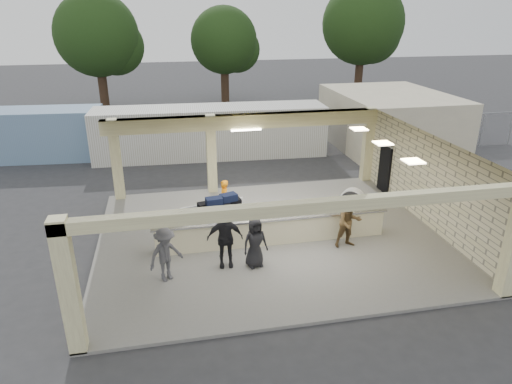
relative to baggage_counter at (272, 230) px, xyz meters
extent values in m
plane|color=#2D2D30|center=(0.00, 0.50, -0.59)|extent=(120.00, 120.00, 0.00)
cube|color=slate|center=(0.00, 0.50, -0.54)|extent=(12.00, 10.00, 0.10)
cube|color=tan|center=(0.00, 0.50, 2.91)|extent=(12.00, 10.00, 0.02)
cube|color=beige|center=(6.00, 0.50, 1.16)|extent=(0.02, 10.00, 3.50)
cube|color=black|center=(5.94, 3.70, 0.56)|extent=(0.10, 0.95, 2.10)
cube|color=tan|center=(0.00, 5.25, 2.61)|extent=(12.00, 0.50, 0.60)
cube|color=tan|center=(0.00, -4.35, 2.76)|extent=(12.00, 0.30, 0.30)
cube|color=tan|center=(-5.50, 5.25, 1.21)|extent=(0.40, 0.40, 3.50)
cube|color=tan|center=(-1.50, 5.25, 1.21)|extent=(0.40, 0.40, 3.50)
cube|color=tan|center=(5.80, 5.30, 1.21)|extent=(0.40, 0.40, 3.50)
cube|color=tan|center=(-5.80, -4.30, 1.21)|extent=(0.40, 0.40, 3.50)
cube|color=white|center=(0.00, 5.00, 2.29)|extent=(1.30, 0.12, 0.06)
cube|color=#FFEABF|center=(3.80, 2.00, 2.88)|extent=(0.55, 0.55, 0.04)
cube|color=#FFEABF|center=(3.80, 0.00, 2.88)|extent=(0.55, 0.55, 0.04)
cube|color=#FFEABF|center=(3.80, -2.00, 2.88)|extent=(0.55, 0.55, 0.04)
cube|color=beige|center=(0.00, 0.00, -0.04)|extent=(8.00, 0.50, 0.90)
cube|color=#B7B7BC|center=(0.00, 0.00, 0.46)|extent=(8.20, 0.58, 0.06)
cube|color=white|center=(-1.70, 1.00, 0.11)|extent=(2.77, 2.06, 0.12)
cylinder|color=black|center=(-2.52, 0.23, -0.29)|extent=(0.21, 0.41, 0.40)
cylinder|color=black|center=(-2.79, 1.28, -0.29)|extent=(0.21, 0.41, 0.40)
cylinder|color=black|center=(-0.60, 0.72, -0.29)|extent=(0.21, 0.41, 0.40)
cylinder|color=black|center=(-0.88, 1.77, -0.29)|extent=(0.21, 0.41, 0.40)
cube|color=white|center=(-1.88, 1.72, 0.30)|extent=(2.41, 0.67, 0.30)
cube|color=white|center=(-1.51, 0.28, 0.30)|extent=(2.41, 0.67, 0.30)
cube|color=black|center=(-2.39, 0.51, 0.29)|extent=(0.65, 0.51, 0.26)
cube|color=black|center=(-1.72, 0.69, 0.29)|extent=(0.65, 0.51, 0.26)
cube|color=black|center=(-1.05, 0.86, 0.29)|extent=(0.65, 0.51, 0.26)
cube|color=black|center=(-2.54, 1.09, 0.29)|extent=(0.65, 0.51, 0.26)
cube|color=black|center=(-1.87, 1.26, 0.29)|extent=(0.65, 0.51, 0.26)
cube|color=black|center=(-1.20, 1.44, 0.29)|extent=(0.65, 0.51, 0.26)
cube|color=black|center=(-2.22, 0.66, 0.56)|extent=(0.65, 0.51, 0.26)
cube|color=black|center=(-1.60, 1.02, 0.56)|extent=(0.65, 0.51, 0.26)
cube|color=black|center=(-1.17, 1.34, 0.56)|extent=(0.65, 0.51, 0.26)
cube|color=black|center=(-2.16, 1.19, 0.56)|extent=(0.65, 0.51, 0.26)
cube|color=black|center=(-1.89, 0.95, 0.83)|extent=(0.65, 0.51, 0.26)
cube|color=black|center=(-1.34, 1.19, 0.83)|extent=(0.65, 0.51, 0.26)
cube|color=#590F0C|center=(-2.46, 0.39, 0.29)|extent=(0.65, 0.51, 0.26)
cylinder|color=white|center=(3.60, 1.57, 0.13)|extent=(0.98, 0.90, 1.00)
cylinder|color=black|center=(3.60, 1.57, 0.13)|extent=(0.93, 0.86, 0.89)
cube|color=white|center=(3.27, 1.57, -0.32)|extent=(0.07, 0.56, 0.33)
cube|color=white|center=(3.93, 1.57, -0.32)|extent=(0.07, 0.56, 0.33)
imported|color=orange|center=(-1.39, 2.18, 0.31)|extent=(0.36, 0.60, 1.60)
imported|color=brown|center=(2.47, -0.79, 0.42)|extent=(0.91, 0.44, 1.82)
imported|color=black|center=(-1.82, -1.22, 0.47)|extent=(1.15, 0.48, 1.92)
imported|color=#49494D|center=(-3.65, -1.68, 0.36)|extent=(1.14, 0.89, 1.70)
imported|color=black|center=(-0.90, -1.41, 0.33)|extent=(0.85, 0.49, 1.64)
imported|color=silver|center=(9.63, 13.41, 0.06)|extent=(4.57, 2.27, 1.29)
imported|color=silver|center=(10.28, 14.00, 0.10)|extent=(4.61, 2.96, 1.36)
imported|color=black|center=(6.28, 16.21, 0.08)|extent=(4.12, 1.89, 1.33)
cube|color=silver|center=(-0.93, 10.86, 0.78)|extent=(12.72, 3.07, 2.73)
cube|color=#6C8CAD|center=(-12.06, 12.40, 0.76)|extent=(10.54, 3.28, 2.70)
cylinder|color=gray|center=(5.00, 9.50, 0.41)|extent=(0.06, 0.06, 2.00)
cylinder|color=gray|center=(7.00, 9.50, 0.41)|extent=(0.06, 0.06, 2.00)
cylinder|color=gray|center=(9.00, 9.50, 0.41)|extent=(0.06, 0.06, 2.00)
cylinder|color=gray|center=(11.00, 9.50, 0.41)|extent=(0.06, 0.06, 2.00)
cylinder|color=gray|center=(13.00, 9.50, 0.41)|extent=(0.06, 0.06, 2.00)
cylinder|color=gray|center=(15.00, 9.50, 0.41)|extent=(0.06, 0.06, 2.00)
cylinder|color=gray|center=(17.00, 9.50, 0.41)|extent=(0.06, 0.06, 2.00)
cube|color=gray|center=(11.00, 9.50, 0.41)|extent=(12.00, 0.02, 2.00)
cylinder|color=gray|center=(11.00, 9.50, 1.41)|extent=(12.00, 0.05, 0.05)
cylinder|color=#382619|center=(-8.00, 24.50, 1.66)|extent=(0.70, 0.70, 4.50)
sphere|color=black|center=(-8.00, 24.50, 5.26)|extent=(6.30, 6.30, 6.30)
sphere|color=black|center=(-6.80, 25.10, 4.36)|extent=(4.50, 4.50, 4.50)
cylinder|color=#382619|center=(2.00, 26.50, 1.41)|extent=(0.70, 0.70, 4.00)
sphere|color=black|center=(2.00, 26.50, 4.61)|extent=(5.60, 5.60, 5.60)
sphere|color=black|center=(3.20, 27.10, 3.81)|extent=(4.00, 4.00, 4.00)
cylinder|color=#382619|center=(14.00, 25.50, 1.91)|extent=(0.70, 0.70, 5.00)
sphere|color=black|center=(14.00, 25.50, 5.91)|extent=(7.00, 7.00, 7.00)
sphere|color=black|center=(15.20, 26.10, 4.91)|extent=(5.00, 5.00, 5.00)
cube|color=beige|center=(9.50, 10.50, 1.01)|extent=(6.00, 8.00, 3.20)
camera|label=1|loc=(-3.36, -13.76, 7.11)|focal=32.00mm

